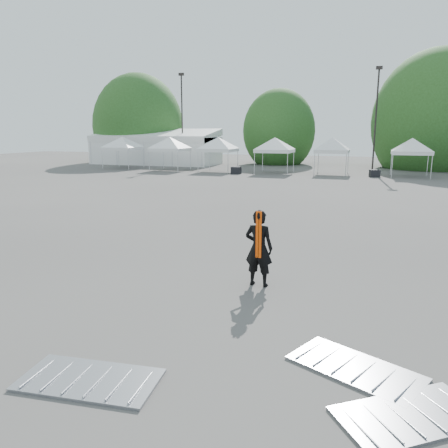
% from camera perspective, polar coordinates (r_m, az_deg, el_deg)
% --- Properties ---
extents(ground, '(120.00, 120.00, 0.00)m').
position_cam_1_polar(ground, '(13.82, 4.52, -4.22)').
color(ground, '#474442').
rests_on(ground, ground).
extents(marquee, '(15.00, 6.25, 4.23)m').
position_cam_1_polar(marquee, '(54.16, -8.89, 9.83)').
color(marquee, white).
rests_on(marquee, ground).
extents(light_pole_west, '(0.60, 0.25, 10.30)m').
position_cam_1_polar(light_pole_west, '(51.51, -5.51, 14.05)').
color(light_pole_west, black).
rests_on(light_pole_west, ground).
extents(light_pole_east, '(0.60, 0.25, 9.80)m').
position_cam_1_polar(light_pole_east, '(44.89, 19.25, 13.45)').
color(light_pole_east, black).
rests_on(light_pole_east, ground).
extents(tree_far_w, '(4.80, 4.80, 7.30)m').
position_cam_1_polar(tree_far_w, '(58.70, -11.11, 12.42)').
color(tree_far_w, '#382314').
rests_on(tree_far_w, ground).
extents(tree_mid_w, '(4.16, 4.16, 6.33)m').
position_cam_1_polar(tree_mid_w, '(54.05, 7.19, 11.96)').
color(tree_mid_w, '#382314').
rests_on(tree_mid_w, ground).
extents(tree_mid_e, '(5.12, 5.12, 7.79)m').
position_cam_1_polar(tree_mid_e, '(52.18, 25.96, 11.88)').
color(tree_mid_e, '#382314').
rests_on(tree_mid_e, ground).
extents(tent_a, '(4.71, 4.71, 3.88)m').
position_cam_1_polar(tent_a, '(48.48, -13.13, 10.72)').
color(tent_a, silver).
rests_on(tent_a, ground).
extents(tent_b, '(4.69, 4.69, 3.88)m').
position_cam_1_polar(tent_b, '(44.99, -7.10, 10.87)').
color(tent_b, silver).
rests_on(tent_b, ground).
extents(tent_c, '(4.61, 4.61, 3.88)m').
position_cam_1_polar(tent_c, '(43.37, -0.77, 10.92)').
color(tent_c, silver).
rests_on(tent_c, ground).
extents(tent_d, '(4.64, 4.64, 3.88)m').
position_cam_1_polar(tent_d, '(41.84, 6.67, 10.80)').
color(tent_d, silver).
rests_on(tent_d, ground).
extents(tent_e, '(4.19, 4.19, 3.88)m').
position_cam_1_polar(tent_e, '(41.67, 14.01, 10.53)').
color(tent_e, silver).
rests_on(tent_e, ground).
extents(tent_f, '(4.56, 4.56, 3.88)m').
position_cam_1_polar(tent_f, '(41.17, 23.39, 9.90)').
color(tent_f, silver).
rests_on(tent_f, ground).
extents(man, '(0.74, 0.51, 1.96)m').
position_cam_1_polar(man, '(10.99, 4.57, -3.14)').
color(man, black).
rests_on(man, ground).
extents(barrier_left, '(2.26, 1.31, 0.07)m').
position_cam_1_polar(barrier_left, '(7.57, -17.17, -18.82)').
color(barrier_left, '#999BA0').
rests_on(barrier_left, ground).
extents(barrier_mid, '(2.33, 1.82, 0.07)m').
position_cam_1_polar(barrier_mid, '(7.86, 16.78, -17.55)').
color(barrier_mid, '#999BA0').
rests_on(barrier_mid, ground).
extents(barrier_right, '(2.25, 2.04, 0.06)m').
position_cam_1_polar(barrier_right, '(7.01, 23.24, -22.00)').
color(barrier_right, '#999BA0').
rests_on(barrier_right, ground).
extents(crate_west, '(0.88, 0.69, 0.66)m').
position_cam_1_polar(crate_west, '(40.84, 1.59, 7.02)').
color(crate_west, black).
rests_on(crate_west, ground).
extents(crate_mid, '(0.98, 0.87, 0.63)m').
position_cam_1_polar(crate_mid, '(40.10, 19.07, 6.26)').
color(crate_mid, black).
rests_on(crate_mid, ground).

